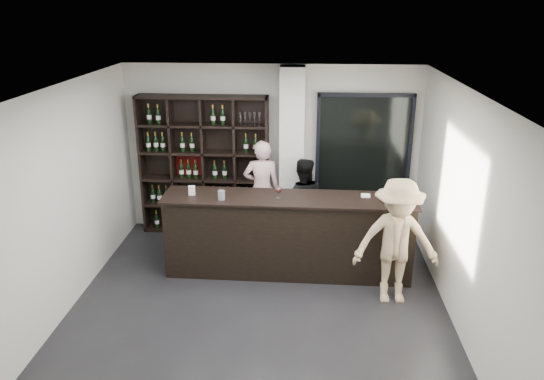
# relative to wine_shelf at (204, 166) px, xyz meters

# --- Properties ---
(floor) EXTENTS (5.00, 5.50, 0.01)m
(floor) POSITION_rel_wine_shelf_xyz_m (1.15, -2.57, -1.20)
(floor) COLOR black
(floor) RESTS_ON ground
(wine_shelf) EXTENTS (2.20, 0.35, 2.40)m
(wine_shelf) POSITION_rel_wine_shelf_xyz_m (0.00, 0.00, 0.00)
(wine_shelf) COLOR black
(wine_shelf) RESTS_ON floor
(structural_column) EXTENTS (0.40, 0.40, 2.90)m
(structural_column) POSITION_rel_wine_shelf_xyz_m (1.50, -0.10, 0.25)
(structural_column) COLOR silver
(structural_column) RESTS_ON floor
(glass_panel) EXTENTS (1.60, 0.08, 2.10)m
(glass_panel) POSITION_rel_wine_shelf_xyz_m (2.70, 0.12, 0.20)
(glass_panel) COLOR black
(glass_panel) RESTS_ON floor
(tasting_counter) EXTENTS (3.65, 0.75, 1.20)m
(tasting_counter) POSITION_rel_wine_shelf_xyz_m (1.50, -1.47, -0.60)
(tasting_counter) COLOR black
(tasting_counter) RESTS_ON floor
(taster_pink) EXTENTS (0.65, 0.46, 1.70)m
(taster_pink) POSITION_rel_wine_shelf_xyz_m (1.00, -0.17, -0.35)
(taster_pink) COLOR #FFCDCF
(taster_pink) RESTS_ON floor
(taster_black) EXTENTS (0.73, 0.58, 1.49)m
(taster_black) POSITION_rel_wine_shelf_xyz_m (1.69, -0.44, -0.46)
(taster_black) COLOR black
(taster_black) RESTS_ON floor
(customer) EXTENTS (1.15, 0.69, 1.75)m
(customer) POSITION_rel_wine_shelf_xyz_m (2.95, -2.17, -0.33)
(customer) COLOR tan
(customer) RESTS_ON floor
(wine_glass) EXTENTS (0.11, 0.11, 0.20)m
(wine_glass) POSITION_rel_wine_shelf_xyz_m (1.36, -1.51, 0.11)
(wine_glass) COLOR white
(wine_glass) RESTS_ON tasting_counter
(spit_cup) EXTENTS (0.13, 0.13, 0.13)m
(spit_cup) POSITION_rel_wine_shelf_xyz_m (0.55, -1.62, 0.07)
(spit_cup) COLOR #AFBCD1
(spit_cup) RESTS_ON tasting_counter
(napkin_stack) EXTENTS (0.14, 0.14, 0.02)m
(napkin_stack) POSITION_rel_wine_shelf_xyz_m (2.61, -1.35, 0.02)
(napkin_stack) COLOR white
(napkin_stack) RESTS_ON tasting_counter
(card_stand) EXTENTS (0.10, 0.06, 0.14)m
(card_stand) POSITION_rel_wine_shelf_xyz_m (0.09, -1.47, 0.07)
(card_stand) COLOR white
(card_stand) RESTS_ON tasting_counter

